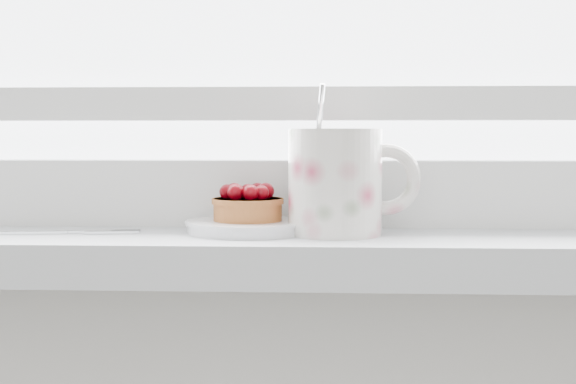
# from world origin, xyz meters

# --- Properties ---
(saucer) EXTENTS (0.12, 0.12, 0.01)m
(saucer) POSITION_xyz_m (-0.01, 1.90, 0.95)
(saucer) COLOR white
(saucer) RESTS_ON windowsill
(raspberry_tart) EXTENTS (0.07, 0.07, 0.04)m
(raspberry_tart) POSITION_xyz_m (-0.01, 1.90, 0.97)
(raspberry_tart) COLOR brown
(raspberry_tart) RESTS_ON saucer
(floral_mug) EXTENTS (0.14, 0.10, 0.15)m
(floral_mug) POSITION_xyz_m (0.08, 1.89, 0.99)
(floral_mug) COLOR silver
(floral_mug) RESTS_ON windowsill
(fork) EXTENTS (0.17, 0.04, 0.00)m
(fork) POSITION_xyz_m (-0.20, 1.88, 0.94)
(fork) COLOR silver
(fork) RESTS_ON windowsill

